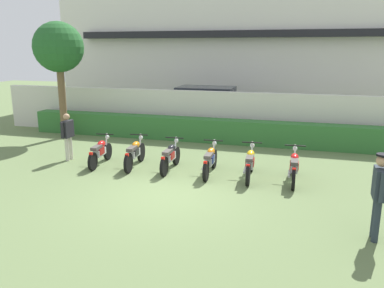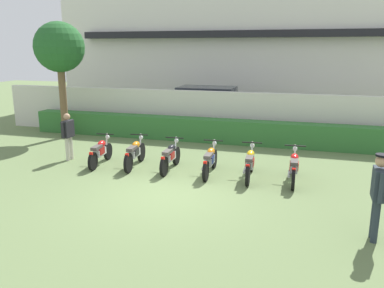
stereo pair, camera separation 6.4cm
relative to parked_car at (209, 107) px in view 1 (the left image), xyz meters
The scene contains 14 objects.
ground 9.56m from the parked_car, 82.51° to the right, with size 60.00×60.00×0.00m, color #607547.
building 6.56m from the parked_car, 77.47° to the left, with size 21.82×6.50×8.33m.
compound_wall 2.87m from the parked_car, 64.38° to the right, with size 20.72×0.30×1.97m, color silver.
hedge_row 3.54m from the parked_car, 69.32° to the right, with size 16.58×0.70×0.93m, color #337033.
parked_car is the anchor object (origin of this frame).
tree_near_inspector 7.30m from the parked_car, 141.10° to the right, with size 2.04×2.04×4.77m.
motorcycle_in_row_0 7.71m from the parked_car, 103.26° to the right, with size 0.60×1.81×0.94m.
motorcycle_in_row_1 7.42m from the parked_car, 94.60° to the right, with size 0.60×1.92×0.97m.
motorcycle_in_row_2 7.45m from the parked_car, 85.27° to the right, with size 0.60×1.84×0.96m.
motorcycle_in_row_3 7.71m from the parked_car, 75.73° to the right, with size 0.60×1.92×0.96m.
motorcycle_in_row_4 8.12m from the parked_car, 67.52° to the right, with size 0.60×1.98×0.98m.
motorcycle_in_row_5 8.68m from the parked_car, 59.95° to the right, with size 0.60×1.93×0.98m.
inspector_person 7.89m from the parked_car, 112.94° to the right, with size 0.22×0.65×1.60m.
officer_0 12.18m from the parked_car, 60.37° to the right, with size 0.25×0.69×1.76m.
Camera 1 is at (3.32, -9.08, 3.71)m, focal length 36.91 mm.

